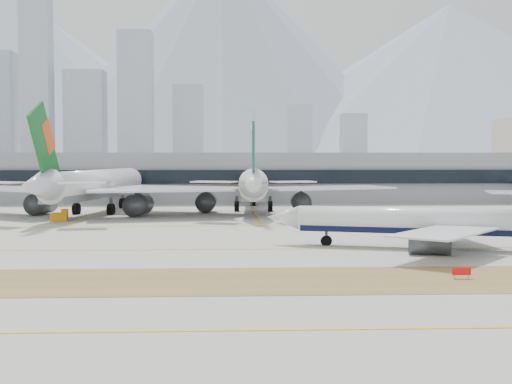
{
  "coord_description": "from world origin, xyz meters",
  "views": [
    {
      "loc": [
        4.24,
        -112.42,
        14.34
      ],
      "look_at": [
        9.97,
        18.0,
        7.5
      ],
      "focal_mm": 50.0,
      "sensor_mm": 36.0,
      "label": 1
    }
  ],
  "objects_px": {
    "taxiing_airliner": "(426,223)",
    "terminal": "(211,176)",
    "widebody_eva": "(91,187)",
    "widebody_cathay": "(253,185)"
  },
  "relations": [
    {
      "from": "taxiing_airliner",
      "to": "terminal",
      "type": "xyz_separation_m",
      "value": [
        -34.96,
        120.15,
        3.52
      ]
    },
    {
      "from": "widebody_eva",
      "to": "taxiing_airliner",
      "type": "bearing_deg",
      "value": -124.21
    },
    {
      "from": "widebody_eva",
      "to": "widebody_cathay",
      "type": "bearing_deg",
      "value": -67.15
    },
    {
      "from": "widebody_eva",
      "to": "terminal",
      "type": "height_order",
      "value": "widebody_eva"
    },
    {
      "from": "widebody_cathay",
      "to": "taxiing_airliner",
      "type": "bearing_deg",
      "value": -159.47
    },
    {
      "from": "terminal",
      "to": "widebody_cathay",
      "type": "bearing_deg",
      "value": -76.71
    },
    {
      "from": "taxiing_airliner",
      "to": "widebody_cathay",
      "type": "xyz_separation_m",
      "value": [
        -23.5,
        71.62,
        2.65
      ]
    },
    {
      "from": "widebody_eva",
      "to": "widebody_cathay",
      "type": "height_order",
      "value": "widebody_eva"
    },
    {
      "from": "widebody_eva",
      "to": "terminal",
      "type": "bearing_deg",
      "value": -14.63
    },
    {
      "from": "widebody_cathay",
      "to": "widebody_eva",
      "type": "bearing_deg",
      "value": 103.86
    }
  ]
}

